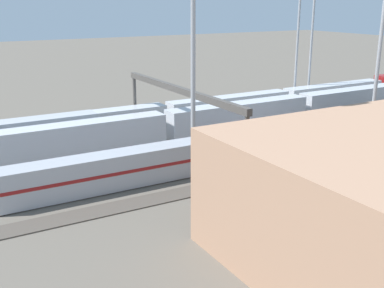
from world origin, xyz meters
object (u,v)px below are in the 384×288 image
Objects in this scene: train_on_track_4 at (273,141)px; signal_gantry at (179,96)px; train_on_track_0 at (159,116)px; light_mast_3 at (193,3)px; light_mast_0 at (313,21)px; train_on_track_2 at (239,120)px; light_mast_1 at (382,26)px; light_mast_2 at (299,20)px.

signal_gantry is at bearing -38.58° from train_on_track_4.
train_on_track_0 is 34.37m from light_mast_3.
light_mast_0 is at bearing -174.36° from train_on_track_0.
light_mast_3 is at bearing 65.84° from signal_gantry.
light_mast_1 reaches higher than train_on_track_2.
train_on_track_0 is at bearing 5.64° from light_mast_0.
light_mast_2 is at bearing -136.08° from train_on_track_4.
light_mast_3 is at bearing 26.32° from train_on_track_4.
train_on_track_2 is 4.87× the size of light_mast_2.
light_mast_3 is (44.11, 31.48, 3.46)m from light_mast_0.
light_mast_1 is at bearing 179.70° from light_mast_3.
light_mast_1 reaches higher than train_on_track_0.
signal_gantry is at bearing 12.56° from train_on_track_2.
light_mast_3 reaches higher than light_mast_1.
train_on_track_0 is (8.21, -10.00, -0.55)m from train_on_track_2.
light_mast_0 is (-27.70, -23.37, 13.55)m from train_on_track_4.
signal_gantry is at bearing 23.16° from light_mast_0.
train_on_track_4 is at bearing 40.15° from light_mast_0.
light_mast_1 is 25.22m from signal_gantry.
train_on_track_4 is (1.82, 10.00, -0.53)m from train_on_track_2.
light_mast_3 reaches higher than train_on_track_2.
light_mast_2 is (-15.54, -31.06, -0.61)m from light_mast_1.
train_on_track_0 is 36.85m from light_mast_0.
train_on_track_4 is at bearing 79.70° from train_on_track_2.
light_mast_1 is (-8.15, 8.24, 14.42)m from train_on_track_4.
train_on_track_4 is at bearing 141.42° from signal_gantry.
train_on_track_4 is at bearing 43.92° from light_mast_2.
light_mast_1 is at bearing 58.27° from light_mast_0.
train_on_track_2 is 4.96× the size of light_mast_0.
light_mast_1 is at bearing 134.69° from train_on_track_4.
signal_gantry is (-7.00, -15.61, -11.56)m from light_mast_3.
signal_gantry is (9.40, -7.50, 5.46)m from train_on_track_4.
light_mast_0 is at bearing -156.84° from signal_gantry.
train_on_track_2 is at bearing 27.32° from light_mast_0.
train_on_track_4 is 13.21m from signal_gantry.
signal_gantry reaches higher than train_on_track_4.
light_mast_1 is at bearing 109.15° from train_on_track_2.
train_on_track_2 reaches higher than train_on_track_0.
light_mast_2 is 50.75m from light_mast_3.
light_mast_3 reaches higher than signal_gantry.
light_mast_3 is at bearing 35.52° from light_mast_0.
train_on_track_0 is at bearing -62.75° from light_mast_1.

